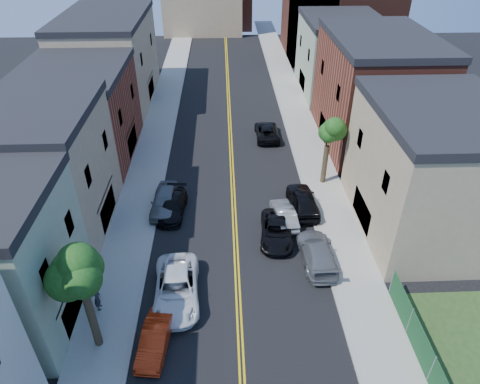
{
  "coord_description": "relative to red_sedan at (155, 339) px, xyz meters",
  "views": [
    {
      "loc": [
        -0.65,
        -1.42,
        20.68
      ],
      "look_at": [
        0.47,
        25.92,
        2.0
      ],
      "focal_mm": 32.23,
      "sensor_mm": 36.0,
      "label": 1
    }
  ],
  "objects": [
    {
      "name": "red_sedan",
      "position": [
        0.0,
        0.0,
        0.0
      ],
      "size": [
        1.86,
        4.15,
        1.32
      ],
      "primitive_type": "imported",
      "rotation": [
        0.0,
        0.0,
        -0.12
      ],
      "color": "#B5290C",
      "rests_on": "ground"
    },
    {
      "name": "bldg_left_tan_far",
      "position": [
        -9.3,
        36.28,
        4.09
      ],
      "size": [
        9.0,
        16.0,
        9.5
      ],
      "primitive_type": "cube",
      "color": "#998466",
      "rests_on": "ground"
    },
    {
      "name": "church",
      "position": [
        21.04,
        53.35,
        6.58
      ],
      "size": [
        16.2,
        14.2,
        22.6
      ],
      "color": "#4C2319",
      "rests_on": "ground"
    },
    {
      "name": "bldg_left_tan_near",
      "position": [
        -9.3,
        11.28,
        3.84
      ],
      "size": [
        9.0,
        10.0,
        9.0
      ],
      "primitive_type": "cube",
      "color": "#998466",
      "rests_on": "ground"
    },
    {
      "name": "sidewalk_left",
      "position": [
        -3.2,
        26.28,
        -0.59
      ],
      "size": [
        3.2,
        100.0,
        0.15
      ],
      "primitive_type": "cube",
      "color": "gray",
      "rests_on": "ground"
    },
    {
      "name": "curb_right",
      "position": [
        10.85,
        26.28,
        -0.59
      ],
      "size": [
        0.3,
        100.0,
        0.15
      ],
      "primitive_type": "cube",
      "color": "gray",
      "rests_on": "ground"
    },
    {
      "name": "bldg_left_brick",
      "position": [
        -9.3,
        22.28,
        3.34
      ],
      "size": [
        9.0,
        12.0,
        8.0
      ],
      "primitive_type": "cube",
      "color": "brown",
      "rests_on": "ground"
    },
    {
      "name": "sidewalk_right",
      "position": [
        12.6,
        26.28,
        -0.59
      ],
      "size": [
        3.2,
        100.0,
        0.15
      ],
      "primitive_type": "cube",
      "color": "gray",
      "rests_on": "ground"
    },
    {
      "name": "grey_car_left",
      "position": [
        -0.8,
        12.94,
        0.17
      ],
      "size": [
        2.19,
        4.98,
        1.67
      ],
      "primitive_type": "imported",
      "rotation": [
        0.0,
        0.0,
        -0.05
      ],
      "color": "slate",
      "rests_on": "ground"
    },
    {
      "name": "pedestrian_left",
      "position": [
        -3.72,
        2.79,
        0.34
      ],
      "size": [
        0.48,
        0.67,
        1.71
      ],
      "primitive_type": "imported",
      "rotation": [
        0.0,
        0.0,
        1.69
      ],
      "color": "#27262E",
      "rests_on": "sidewalk_left"
    },
    {
      "name": "curb_left",
      "position": [
        -1.45,
        26.28,
        -0.59
      ],
      "size": [
        0.3,
        100.0,
        0.15
      ],
      "primitive_type": "cube",
      "color": "gray",
      "rests_on": "ground"
    },
    {
      "name": "black_car_right",
      "position": [
        10.2,
        12.53,
        0.2
      ],
      "size": [
        2.3,
        5.15,
        1.72
      ],
      "primitive_type": "imported",
      "rotation": [
        0.0,
        0.0,
        3.19
      ],
      "color": "black",
      "rests_on": "ground"
    },
    {
      "name": "bldg_right_tan",
      "position": [
        18.7,
        10.28,
        3.84
      ],
      "size": [
        9.0,
        12.0,
        9.0
      ],
      "primitive_type": "cube",
      "color": "#998466",
      "rests_on": "ground"
    },
    {
      "name": "tree_left_mid",
      "position": [
        -3.17,
        0.29,
        5.92
      ],
      "size": [
        5.2,
        5.2,
        9.29
      ],
      "color": "#362C1B",
      "rests_on": "sidewalk_left"
    },
    {
      "name": "black_car_left",
      "position": [
        -0.14,
        12.42,
        0.02
      ],
      "size": [
        2.32,
        4.85,
        1.36
      ],
      "primitive_type": "imported",
      "rotation": [
        0.0,
        0.0,
        -0.09
      ],
      "color": "black",
      "rests_on": "ground"
    },
    {
      "name": "silver_car_right",
      "position": [
        8.5,
        10.95,
        0.02
      ],
      "size": [
        1.9,
        4.27,
        1.36
      ],
      "primitive_type": "imported",
      "rotation": [
        0.0,
        0.0,
        3.26
      ],
      "color": "#95989C",
      "rests_on": "ground"
    },
    {
      "name": "bldg_right_brick",
      "position": [
        18.7,
        24.28,
        4.34
      ],
      "size": [
        9.0,
        14.0,
        10.0
      ],
      "primitive_type": "cube",
      "color": "brown",
      "rests_on": "ground"
    },
    {
      "name": "white_pickup",
      "position": [
        0.9,
        3.58,
        0.16
      ],
      "size": [
        3.02,
        6.02,
        1.64
      ],
      "primitive_type": "imported",
      "rotation": [
        0.0,
        0.0,
        0.05
      ],
      "color": "silver",
      "rests_on": "ground"
    },
    {
      "name": "bldg_right_palegrn",
      "position": [
        18.7,
        38.28,
        3.59
      ],
      "size": [
        9.0,
        12.0,
        8.5
      ],
      "primitive_type": "cube",
      "color": "gray",
      "rests_on": "ground"
    },
    {
      "name": "tree_right_far",
      "position": [
        12.62,
        16.29,
        5.1
      ],
      "size": [
        4.4,
        4.4,
        8.03
      ],
      "color": "#362C1B",
      "rests_on": "sidewalk_right"
    },
    {
      "name": "grey_car_right",
      "position": [
        10.2,
        6.47,
        0.1
      ],
      "size": [
        2.26,
        5.3,
        1.52
      ],
      "primitive_type": "imported",
      "rotation": [
        0.0,
        0.0,
        3.17
      ],
      "color": "slate",
      "rests_on": "ground"
    },
    {
      "name": "black_suv_lane",
      "position": [
        7.7,
        9.01,
        0.03
      ],
      "size": [
        2.75,
        5.16,
        1.38
      ],
      "primitive_type": "imported",
      "rotation": [
        0.0,
        0.0,
        -0.1
      ],
      "color": "black",
      "rests_on": "ground"
    },
    {
      "name": "dark_car_right_far",
      "position": [
        8.5,
        25.18,
        0.03
      ],
      "size": [
        2.36,
        5.03,
        1.39
      ],
      "primitive_type": "imported",
      "rotation": [
        0.0,
        0.0,
        3.15
      ],
      "color": "black",
      "rests_on": "ground"
    }
  ]
}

